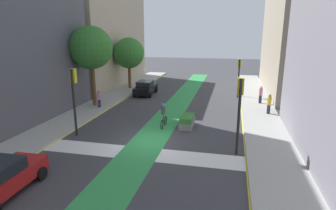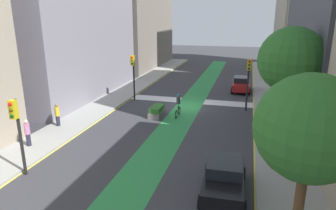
{
  "view_description": "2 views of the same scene",
  "coord_description": "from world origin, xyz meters",
  "px_view_note": "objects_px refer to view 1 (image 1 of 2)",
  "views": [
    {
      "loc": [
        4.91,
        -16.44,
        6.93
      ],
      "look_at": [
        0.09,
        4.67,
        1.25
      ],
      "focal_mm": 29.91,
      "sensor_mm": 36.0,
      "label": 1
    },
    {
      "loc": [
        -5.2,
        26.06,
        7.98
      ],
      "look_at": [
        0.52,
        4.74,
        1.46
      ],
      "focal_mm": 32.06,
      "sensor_mm": 36.0,
      "label": 2
    }
  ],
  "objects_px": {
    "pedestrian_sidewalk_left_a": "(99,99)",
    "street_tree_far": "(129,53)",
    "pedestrian_sidewalk_right_b": "(261,94)",
    "street_tree_near": "(91,48)",
    "pedestrian_sidewalk_right_a": "(269,104)",
    "traffic_signal_near_left": "(74,90)",
    "traffic_signal_far_right": "(239,71)",
    "traffic_signal_near_right": "(240,102)",
    "car_black_left_far": "(146,88)",
    "car_red_left_near": "(0,178)",
    "cyclist_in_lane": "(163,115)",
    "median_planter": "(187,122)"
  },
  "relations": [
    {
      "from": "street_tree_far",
      "to": "pedestrian_sidewalk_right_a",
      "type": "bearing_deg",
      "value": -27.42
    },
    {
      "from": "traffic_signal_near_left",
      "to": "pedestrian_sidewalk_right_b",
      "type": "xyz_separation_m",
      "value": [
        13.09,
        11.48,
        -2.17
      ]
    },
    {
      "from": "traffic_signal_near_right",
      "to": "car_black_left_far",
      "type": "relative_size",
      "value": 1.05
    },
    {
      "from": "street_tree_near",
      "to": "street_tree_far",
      "type": "height_order",
      "value": "street_tree_near"
    },
    {
      "from": "car_black_left_far",
      "to": "cyclist_in_lane",
      "type": "height_order",
      "value": "cyclist_in_lane"
    },
    {
      "from": "pedestrian_sidewalk_right_a",
      "to": "street_tree_far",
      "type": "height_order",
      "value": "street_tree_far"
    },
    {
      "from": "traffic_signal_near_right",
      "to": "street_tree_far",
      "type": "relative_size",
      "value": 0.73
    },
    {
      "from": "cyclist_in_lane",
      "to": "street_tree_near",
      "type": "height_order",
      "value": "street_tree_near"
    },
    {
      "from": "pedestrian_sidewalk_right_b",
      "to": "street_tree_near",
      "type": "bearing_deg",
      "value": -164.49
    },
    {
      "from": "street_tree_near",
      "to": "car_red_left_near",
      "type": "bearing_deg",
      "value": -78.32
    },
    {
      "from": "car_black_left_far",
      "to": "street_tree_near",
      "type": "height_order",
      "value": "street_tree_near"
    },
    {
      "from": "traffic_signal_far_right",
      "to": "car_black_left_far",
      "type": "relative_size",
      "value": 0.97
    },
    {
      "from": "traffic_signal_near_left",
      "to": "car_black_left_far",
      "type": "bearing_deg",
      "value": 86.61
    },
    {
      "from": "traffic_signal_near_right",
      "to": "pedestrian_sidewalk_right_b",
      "type": "relative_size",
      "value": 2.6
    },
    {
      "from": "car_black_left_far",
      "to": "cyclist_in_lane",
      "type": "distance_m",
      "value": 11.48
    },
    {
      "from": "median_planter",
      "to": "traffic_signal_near_right",
      "type": "bearing_deg",
      "value": -48.44
    },
    {
      "from": "traffic_signal_near_right",
      "to": "car_black_left_far",
      "type": "bearing_deg",
      "value": 125.33
    },
    {
      "from": "traffic_signal_near_left",
      "to": "car_red_left_near",
      "type": "height_order",
      "value": "traffic_signal_near_left"
    },
    {
      "from": "pedestrian_sidewalk_right_b",
      "to": "street_tree_near",
      "type": "height_order",
      "value": "street_tree_near"
    },
    {
      "from": "pedestrian_sidewalk_left_a",
      "to": "street_tree_near",
      "type": "height_order",
      "value": "street_tree_near"
    },
    {
      "from": "traffic_signal_near_right",
      "to": "cyclist_in_lane",
      "type": "height_order",
      "value": "traffic_signal_near_right"
    },
    {
      "from": "pedestrian_sidewalk_right_a",
      "to": "street_tree_near",
      "type": "distance_m",
      "value": 16.45
    },
    {
      "from": "car_red_left_near",
      "to": "street_tree_near",
      "type": "relative_size",
      "value": 0.58
    },
    {
      "from": "car_black_left_far",
      "to": "street_tree_far",
      "type": "relative_size",
      "value": 0.69
    },
    {
      "from": "pedestrian_sidewalk_right_a",
      "to": "pedestrian_sidewalk_right_b",
      "type": "bearing_deg",
      "value": 95.77
    },
    {
      "from": "traffic_signal_near_right",
      "to": "median_planter",
      "type": "xyz_separation_m",
      "value": [
        -3.59,
        4.05,
        -2.72
      ]
    },
    {
      "from": "pedestrian_sidewalk_left_a",
      "to": "street_tree_far",
      "type": "xyz_separation_m",
      "value": [
        -0.46,
        9.32,
        3.47
      ]
    },
    {
      "from": "pedestrian_sidewalk_left_a",
      "to": "car_black_left_far",
      "type": "bearing_deg",
      "value": 70.8
    },
    {
      "from": "car_red_left_near",
      "to": "pedestrian_sidewalk_left_a",
      "type": "distance_m",
      "value": 14.21
    },
    {
      "from": "street_tree_near",
      "to": "pedestrian_sidewalk_right_a",
      "type": "bearing_deg",
      "value": 2.35
    },
    {
      "from": "traffic_signal_near_left",
      "to": "median_planter",
      "type": "xyz_separation_m",
      "value": [
        7.15,
        3.35,
        -2.79
      ]
    },
    {
      "from": "pedestrian_sidewalk_left_a",
      "to": "pedestrian_sidewalk_right_b",
      "type": "height_order",
      "value": "pedestrian_sidewalk_right_b"
    },
    {
      "from": "pedestrian_sidewalk_right_b",
      "to": "street_tree_near",
      "type": "relative_size",
      "value": 0.23
    },
    {
      "from": "pedestrian_sidewalk_left_a",
      "to": "street_tree_far",
      "type": "distance_m",
      "value": 9.95
    },
    {
      "from": "traffic_signal_near_left",
      "to": "median_planter",
      "type": "relative_size",
      "value": 2.28
    },
    {
      "from": "traffic_signal_near_left",
      "to": "traffic_signal_far_right",
      "type": "bearing_deg",
      "value": 52.81
    },
    {
      "from": "cyclist_in_lane",
      "to": "pedestrian_sidewalk_right_b",
      "type": "relative_size",
      "value": 1.08
    },
    {
      "from": "car_black_left_far",
      "to": "street_tree_near",
      "type": "relative_size",
      "value": 0.58
    },
    {
      "from": "car_red_left_near",
      "to": "street_tree_near",
      "type": "height_order",
      "value": "street_tree_near"
    },
    {
      "from": "car_black_left_far",
      "to": "street_tree_far",
      "type": "height_order",
      "value": "street_tree_far"
    },
    {
      "from": "traffic_signal_near_left",
      "to": "pedestrian_sidewalk_right_b",
      "type": "relative_size",
      "value": 2.66
    },
    {
      "from": "car_red_left_near",
      "to": "traffic_signal_far_right",
      "type": "bearing_deg",
      "value": 64.86
    },
    {
      "from": "traffic_signal_near_right",
      "to": "pedestrian_sidewalk_left_a",
      "type": "height_order",
      "value": "traffic_signal_near_right"
    },
    {
      "from": "traffic_signal_near_right",
      "to": "median_planter",
      "type": "distance_m",
      "value": 6.06
    },
    {
      "from": "car_red_left_near",
      "to": "car_black_left_far",
      "type": "relative_size",
      "value": 0.99
    },
    {
      "from": "cyclist_in_lane",
      "to": "pedestrian_sidewalk_left_a",
      "type": "distance_m",
      "value": 7.94
    },
    {
      "from": "street_tree_far",
      "to": "traffic_signal_near_left",
      "type": "bearing_deg",
      "value": -82.71
    },
    {
      "from": "car_black_left_far",
      "to": "median_planter",
      "type": "height_order",
      "value": "car_black_left_far"
    },
    {
      "from": "car_black_left_far",
      "to": "median_planter",
      "type": "distance_m",
      "value": 11.85
    },
    {
      "from": "pedestrian_sidewalk_right_b",
      "to": "street_tree_near",
      "type": "xyz_separation_m",
      "value": [
        -15.44,
        -4.28,
        4.48
      ]
    }
  ]
}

